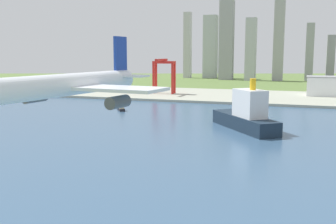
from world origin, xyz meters
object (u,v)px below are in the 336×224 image
(airplane_landing, at_px, (70,85))
(tugboat_small, at_px, (121,108))
(port_crane_red, at_px, (164,69))
(cargo_ship, at_px, (246,115))

(airplane_landing, xyz_separation_m, tugboat_small, (-112.91, 245.89, -40.33))
(airplane_landing, distance_m, tugboat_small, 273.56)
(port_crane_red, bearing_deg, cargo_ship, -56.14)
(cargo_ship, distance_m, tugboat_small, 124.76)
(airplane_landing, bearing_deg, tugboat_small, 114.66)
(tugboat_small, distance_m, port_crane_red, 133.36)
(airplane_landing, height_order, cargo_ship, airplane_landing)
(airplane_landing, xyz_separation_m, port_crane_red, (-121.64, 375.75, -11.27))
(cargo_ship, bearing_deg, tugboat_small, 155.38)
(cargo_ship, distance_m, port_crane_red, 219.97)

